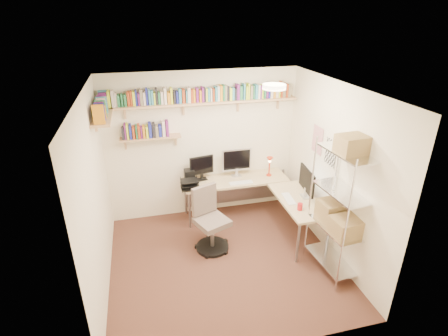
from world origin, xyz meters
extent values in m
plane|color=#43261C|center=(0.00, 0.00, 0.00)|extent=(3.20, 3.20, 0.00)
cube|color=#F1E8C4|center=(0.00, 1.50, 1.25)|extent=(3.20, 0.04, 2.50)
cube|color=#F1E8C4|center=(-1.60, 0.00, 1.25)|extent=(0.04, 3.00, 2.50)
cube|color=#F1E8C4|center=(1.60, 0.00, 1.25)|extent=(0.04, 3.00, 2.50)
cube|color=#F1E8C4|center=(0.00, -1.50, 1.25)|extent=(3.20, 0.04, 2.50)
cube|color=white|center=(0.00, 0.00, 2.50)|extent=(3.20, 3.00, 0.04)
cube|color=silver|center=(1.59, 0.55, 1.55)|extent=(0.01, 0.30, 0.42)
cube|color=silver|center=(1.59, 0.15, 1.50)|extent=(0.01, 0.28, 0.38)
cylinder|color=#FFEAC6|center=(0.70, 0.20, 2.46)|extent=(0.30, 0.30, 0.06)
cube|color=tan|center=(0.00, 1.38, 2.02)|extent=(3.05, 0.25, 0.03)
cube|color=tan|center=(-1.48, 0.95, 2.02)|extent=(0.25, 1.00, 0.03)
cube|color=tan|center=(-0.85, 1.40, 1.50)|extent=(0.95, 0.20, 0.02)
cube|color=tan|center=(-1.20, 1.44, 1.95)|extent=(0.03, 0.20, 0.20)
cube|color=tan|center=(-0.30, 1.44, 1.95)|extent=(0.03, 0.20, 0.20)
cube|color=tan|center=(0.60, 1.44, 1.95)|extent=(0.03, 0.20, 0.20)
cube|color=tan|center=(1.30, 1.44, 1.95)|extent=(0.03, 0.20, 0.20)
cube|color=teal|center=(-1.47, 1.38, 2.12)|extent=(0.02, 0.15, 0.18)
cube|color=black|center=(-1.43, 1.38, 2.14)|extent=(0.02, 0.12, 0.21)
cube|color=#CAE22A|center=(-1.39, 1.38, 2.15)|extent=(0.04, 0.15, 0.24)
cube|color=beige|center=(-1.34, 1.38, 2.16)|extent=(0.04, 0.15, 0.24)
cube|color=beige|center=(-1.30, 1.38, 2.13)|extent=(0.04, 0.12, 0.19)
cube|color=#256F42|center=(-1.26, 1.38, 2.12)|extent=(0.04, 0.14, 0.17)
cube|color=#256F42|center=(-1.21, 1.38, 2.13)|extent=(0.03, 0.12, 0.19)
cube|color=#256F42|center=(-1.17, 1.38, 2.12)|extent=(0.04, 0.11, 0.17)
cube|color=#A33815|center=(-1.12, 1.38, 2.14)|extent=(0.04, 0.11, 0.21)
cube|color=#A33815|center=(-1.08, 1.38, 2.14)|extent=(0.03, 0.11, 0.22)
cube|color=#CAE22A|center=(-1.04, 1.38, 2.14)|extent=(0.04, 0.12, 0.21)
cube|color=navy|center=(-1.01, 1.38, 2.15)|extent=(0.02, 0.13, 0.23)
cube|color=#691D6D|center=(-0.97, 1.38, 2.13)|extent=(0.03, 0.13, 0.18)
cube|color=#776E56|center=(-0.93, 1.38, 2.15)|extent=(0.04, 0.11, 0.24)
cube|color=beige|center=(-0.89, 1.38, 2.13)|extent=(0.03, 0.11, 0.19)
cube|color=navy|center=(-0.85, 1.38, 2.16)|extent=(0.03, 0.11, 0.25)
cube|color=teal|center=(-0.81, 1.38, 2.15)|extent=(0.03, 0.14, 0.23)
cube|color=teal|center=(-0.77, 1.38, 2.14)|extent=(0.03, 0.11, 0.21)
cube|color=#CAE22A|center=(-0.74, 1.38, 2.13)|extent=(0.02, 0.13, 0.18)
cube|color=black|center=(-0.71, 1.38, 2.16)|extent=(0.03, 0.11, 0.25)
cube|color=#256F42|center=(-0.67, 1.38, 2.13)|extent=(0.03, 0.12, 0.18)
cube|color=beige|center=(-0.63, 1.38, 2.13)|extent=(0.04, 0.12, 0.19)
cube|color=beige|center=(-0.58, 1.38, 2.16)|extent=(0.04, 0.15, 0.24)
cube|color=orange|center=(-0.53, 1.38, 2.12)|extent=(0.04, 0.13, 0.17)
cube|color=#CAE22A|center=(-0.49, 1.38, 2.15)|extent=(0.03, 0.13, 0.24)
cube|color=black|center=(-0.44, 1.38, 2.13)|extent=(0.03, 0.14, 0.19)
cube|color=navy|center=(-0.40, 1.38, 2.12)|extent=(0.03, 0.14, 0.18)
cube|color=teal|center=(-0.36, 1.38, 2.14)|extent=(0.04, 0.13, 0.22)
cube|color=#A33815|center=(-0.30, 1.38, 2.14)|extent=(0.04, 0.13, 0.21)
cube|color=teal|center=(-0.26, 1.38, 2.13)|extent=(0.02, 0.13, 0.19)
cube|color=beige|center=(-0.22, 1.38, 2.15)|extent=(0.04, 0.14, 0.23)
cube|color=#A33815|center=(-0.18, 1.38, 2.13)|extent=(0.03, 0.14, 0.19)
cube|color=orange|center=(-0.14, 1.38, 2.13)|extent=(0.03, 0.12, 0.20)
cube|color=#691D6D|center=(-0.09, 1.38, 2.14)|extent=(0.04, 0.11, 0.22)
cube|color=orange|center=(-0.05, 1.38, 2.13)|extent=(0.03, 0.12, 0.18)
cube|color=#691D6D|center=(-0.01, 1.38, 2.15)|extent=(0.03, 0.14, 0.23)
cube|color=black|center=(0.03, 1.38, 2.15)|extent=(0.02, 0.11, 0.22)
cube|color=#CAE22A|center=(0.05, 1.38, 2.14)|extent=(0.03, 0.12, 0.20)
cube|color=teal|center=(0.09, 1.38, 2.14)|extent=(0.03, 0.12, 0.21)
cube|color=beige|center=(0.13, 1.38, 2.13)|extent=(0.02, 0.11, 0.20)
cube|color=#A33815|center=(0.16, 1.38, 2.13)|extent=(0.02, 0.13, 0.20)
cube|color=teal|center=(0.21, 1.38, 2.15)|extent=(0.04, 0.14, 0.22)
cube|color=beige|center=(0.24, 1.38, 2.15)|extent=(0.03, 0.11, 0.23)
cube|color=orange|center=(0.28, 1.38, 2.15)|extent=(0.04, 0.14, 0.24)
cube|color=#256F42|center=(0.33, 1.38, 2.16)|extent=(0.03, 0.12, 0.24)
cube|color=#776E56|center=(0.36, 1.38, 2.15)|extent=(0.03, 0.11, 0.24)
cube|color=black|center=(0.40, 1.38, 2.14)|extent=(0.02, 0.14, 0.22)
cube|color=#CAE22A|center=(0.44, 1.38, 2.13)|extent=(0.04, 0.12, 0.19)
cube|color=teal|center=(0.48, 1.38, 2.13)|extent=(0.04, 0.12, 0.19)
cube|color=black|center=(0.52, 1.38, 2.13)|extent=(0.03, 0.14, 0.18)
cube|color=#691D6D|center=(0.56, 1.38, 2.16)|extent=(0.04, 0.13, 0.24)
cube|color=#256F42|center=(0.61, 1.38, 2.14)|extent=(0.04, 0.13, 0.21)
cube|color=teal|center=(0.66, 1.38, 2.16)|extent=(0.03, 0.13, 0.24)
cube|color=#CAE22A|center=(0.70, 1.38, 2.14)|extent=(0.02, 0.15, 0.21)
cube|color=#CAE22A|center=(0.73, 1.38, 2.16)|extent=(0.03, 0.12, 0.25)
cube|color=#776E56|center=(0.78, 1.38, 2.14)|extent=(0.04, 0.13, 0.21)
cube|color=#256F42|center=(0.82, 1.38, 2.14)|extent=(0.02, 0.12, 0.21)
cube|color=teal|center=(0.86, 1.38, 2.15)|extent=(0.04, 0.15, 0.22)
cube|color=beige|center=(0.90, 1.38, 2.15)|extent=(0.03, 0.15, 0.23)
cube|color=#691D6D|center=(0.93, 1.38, 2.14)|extent=(0.02, 0.14, 0.21)
cube|color=#CAE22A|center=(0.97, 1.38, 2.14)|extent=(0.03, 0.11, 0.21)
cube|color=#256F42|center=(1.00, 1.38, 2.12)|extent=(0.03, 0.14, 0.17)
cube|color=#691D6D|center=(1.04, 1.38, 2.14)|extent=(0.03, 0.13, 0.21)
cube|color=navy|center=(1.08, 1.38, 2.16)|extent=(0.02, 0.13, 0.24)
cube|color=beige|center=(1.12, 1.38, 2.12)|extent=(0.04, 0.13, 0.17)
cube|color=orange|center=(1.16, 1.38, 2.16)|extent=(0.03, 0.15, 0.25)
cube|color=beige|center=(1.21, 1.38, 2.13)|extent=(0.04, 0.13, 0.20)
cube|color=#CAE22A|center=(1.25, 1.38, 2.15)|extent=(0.02, 0.12, 0.23)
cube|color=#A33815|center=(1.29, 1.38, 2.16)|extent=(0.02, 0.13, 0.25)
cube|color=#776E56|center=(1.34, 1.38, 2.13)|extent=(0.04, 0.12, 0.20)
cube|color=#A33815|center=(1.38, 1.38, 2.14)|extent=(0.03, 0.15, 0.21)
cube|color=#776E56|center=(1.42, 1.38, 2.13)|extent=(0.04, 0.13, 0.20)
cube|color=orange|center=(-1.48, 0.51, 2.16)|extent=(0.14, 0.03, 0.25)
cube|color=black|center=(-1.48, 0.55, 2.13)|extent=(0.13, 0.03, 0.19)
cube|color=#691D6D|center=(-1.48, 0.59, 2.15)|extent=(0.11, 0.02, 0.24)
cube|color=teal|center=(-1.48, 0.63, 2.13)|extent=(0.11, 0.04, 0.18)
cube|color=navy|center=(-1.48, 0.68, 2.15)|extent=(0.13, 0.04, 0.23)
cube|color=#691D6D|center=(-1.48, 0.73, 2.15)|extent=(0.12, 0.04, 0.23)
cube|color=orange|center=(-1.48, 0.78, 2.12)|extent=(0.14, 0.04, 0.17)
cube|color=#256F42|center=(-1.48, 0.83, 2.15)|extent=(0.14, 0.03, 0.23)
cube|color=#256F42|center=(-1.48, 0.86, 2.12)|extent=(0.15, 0.02, 0.17)
cube|color=teal|center=(-1.48, 0.90, 2.12)|extent=(0.12, 0.03, 0.18)
cube|color=#A33815|center=(-1.48, 0.94, 2.12)|extent=(0.12, 0.02, 0.17)
cube|color=beige|center=(-1.48, 0.98, 2.14)|extent=(0.12, 0.04, 0.22)
cube|color=teal|center=(-1.48, 1.03, 2.15)|extent=(0.15, 0.03, 0.23)
cube|color=#256F42|center=(-1.48, 1.08, 2.12)|extent=(0.14, 0.04, 0.18)
cube|color=navy|center=(-1.48, 1.12, 2.12)|extent=(0.11, 0.02, 0.18)
cube|color=#691D6D|center=(-1.48, 1.15, 2.15)|extent=(0.13, 0.03, 0.23)
cube|color=teal|center=(-1.48, 1.20, 2.13)|extent=(0.12, 0.04, 0.20)
cube|color=#CAE22A|center=(-1.48, 1.25, 2.13)|extent=(0.12, 0.02, 0.19)
cube|color=#776E56|center=(-1.48, 1.29, 2.12)|extent=(0.12, 0.04, 0.18)
cube|color=#691D6D|center=(-1.48, 1.33, 2.15)|extent=(0.11, 0.04, 0.22)
cube|color=teal|center=(-1.48, 1.38, 2.16)|extent=(0.13, 0.04, 0.25)
cube|color=black|center=(-1.26, 1.40, 1.61)|extent=(0.04, 0.12, 0.19)
cube|color=#691D6D|center=(-1.22, 1.40, 1.64)|extent=(0.02, 0.12, 0.25)
cube|color=#CAE22A|center=(-1.19, 1.40, 1.63)|extent=(0.03, 0.13, 0.24)
cube|color=navy|center=(-1.15, 1.40, 1.63)|extent=(0.03, 0.15, 0.23)
cube|color=#A33815|center=(-1.10, 1.40, 1.61)|extent=(0.04, 0.12, 0.19)
cube|color=#256F42|center=(-1.06, 1.40, 1.61)|extent=(0.02, 0.15, 0.20)
cube|color=#A33815|center=(-1.02, 1.40, 1.62)|extent=(0.04, 0.14, 0.22)
cube|color=#691D6D|center=(-0.98, 1.40, 1.60)|extent=(0.02, 0.12, 0.18)
cube|color=orange|center=(-0.94, 1.40, 1.61)|extent=(0.03, 0.13, 0.19)
cube|color=#CAE22A|center=(-0.90, 1.40, 1.61)|extent=(0.03, 0.15, 0.19)
cube|color=navy|center=(-0.85, 1.40, 1.63)|extent=(0.04, 0.15, 0.23)
cube|color=black|center=(-0.79, 1.40, 1.63)|extent=(0.04, 0.13, 0.23)
cube|color=#776E56|center=(-0.75, 1.40, 1.60)|extent=(0.04, 0.12, 0.18)
cube|color=navy|center=(-0.69, 1.40, 1.61)|extent=(0.04, 0.12, 0.19)
cube|color=beige|center=(-0.64, 1.40, 1.64)|extent=(0.04, 0.12, 0.25)
cube|color=#691D6D|center=(-0.58, 1.40, 1.64)|extent=(0.04, 0.14, 0.25)
cube|color=#D3C089|center=(0.50, 1.22, 0.68)|extent=(1.78, 0.56, 0.04)
cube|color=#D3C089|center=(1.25, 0.31, 0.68)|extent=(0.56, 1.22, 0.04)
cylinder|color=gray|center=(-0.34, 0.99, 0.33)|extent=(0.04, 0.04, 0.66)
cylinder|color=gray|center=(-0.34, 1.45, 0.33)|extent=(0.04, 0.04, 0.66)
cylinder|color=gray|center=(1.49, 1.45, 0.33)|extent=(0.04, 0.04, 0.66)
cylinder|color=gray|center=(1.02, -0.25, 0.33)|extent=(0.04, 0.04, 0.66)
cylinder|color=gray|center=(1.49, -0.25, 0.33)|extent=(0.04, 0.04, 0.66)
cube|color=gray|center=(0.50, 1.46, 0.38)|extent=(1.69, 0.02, 0.52)
cube|color=silver|center=(0.55, 1.33, 1.00)|extent=(0.52, 0.03, 0.39)
cube|color=black|center=(0.55, 1.31, 1.00)|extent=(0.47, 0.00, 0.34)
cube|color=black|center=(-0.06, 1.33, 0.97)|extent=(0.41, 0.03, 0.32)
cube|color=black|center=(1.38, 0.36, 0.99)|extent=(0.03, 0.54, 0.36)
cube|color=silver|center=(1.36, 0.36, 0.99)|extent=(0.00, 0.49, 0.31)
cube|color=white|center=(0.55, 1.05, 0.70)|extent=(0.39, 0.12, 0.01)
cube|color=white|center=(1.11, 0.36, 0.70)|extent=(0.12, 0.38, 0.01)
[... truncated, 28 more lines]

